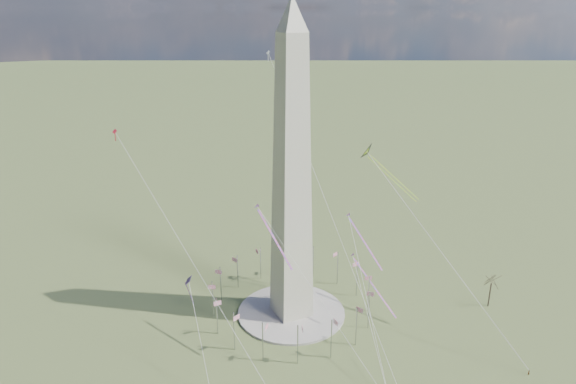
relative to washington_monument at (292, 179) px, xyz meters
name	(u,v)px	position (x,y,z in m)	size (l,w,h in m)	color
ground	(291,313)	(0.00, 0.00, -47.95)	(2000.00, 2000.00, 0.00)	#415A2D
plaza	(291,312)	(0.00, 0.00, -47.55)	(36.00, 36.00, 0.80)	#A39C95
washington_monument	(292,179)	(0.00, 0.00, 0.00)	(15.56, 15.56, 100.00)	beige
flagpole_ring	(291,294)	(0.00, 0.00, -40.68)	(54.40, 54.40, 13.00)	#B6B9BD
tree_near	(492,281)	(63.10, -25.96, -38.31)	(7.73, 7.73, 13.52)	#413427
person_east	(529,372)	(46.15, -56.95, -47.17)	(0.57, 0.37, 1.57)	gray
kite_delta_black	(370,154)	(30.76, 3.21, 3.07)	(15.23, 20.18, 17.25)	black
kite_diamond_purple	(189,283)	(-34.56, -1.89, -26.70)	(2.77, 3.52, 10.27)	#331667
kite_streamer_left	(360,235)	(19.89, -9.31, -19.07)	(2.41, 18.63, 12.78)	#EB3D25
kite_streamer_mid	(269,229)	(-12.83, -11.51, -9.71)	(3.38, 19.26, 13.23)	#EB3D25
kite_streamer_right	(367,276)	(25.25, -6.95, -36.62)	(5.16, 21.94, 15.15)	#EB3D25
kite_small_red	(115,133)	(-45.48, 36.71, 11.30)	(1.44, 1.36, 4.03)	red
kite_small_white	(268,53)	(15.51, 51.44, 32.78)	(1.19, 1.88, 4.22)	white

